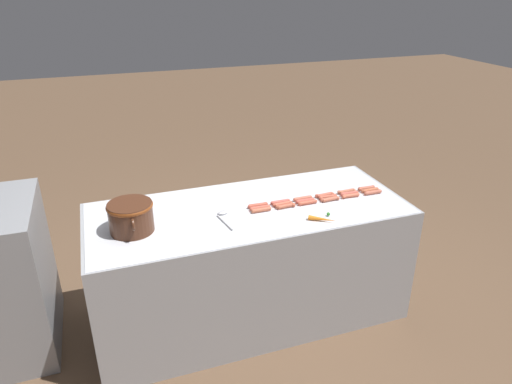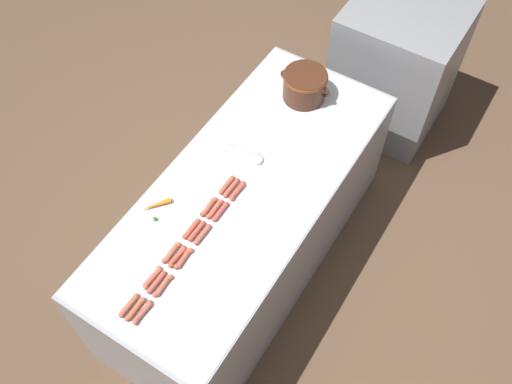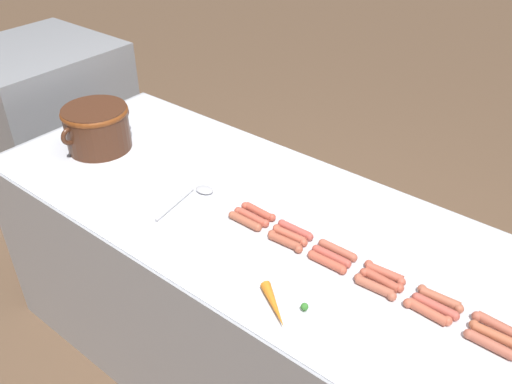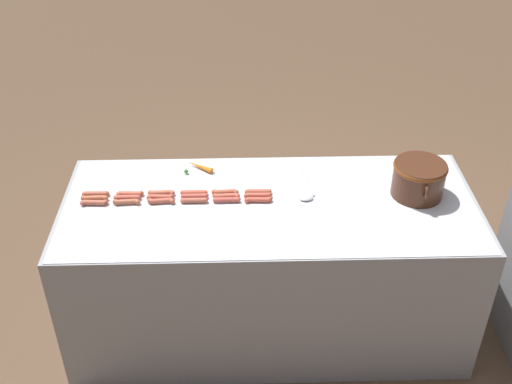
% 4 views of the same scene
% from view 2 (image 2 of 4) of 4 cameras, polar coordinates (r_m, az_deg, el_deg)
% --- Properties ---
extents(ground_plane, '(20.00, 20.00, 0.00)m').
position_cam_2_polar(ground_plane, '(3.87, -0.91, -6.65)').
color(ground_plane, brown).
extents(griddle_counter, '(0.88, 2.12, 0.86)m').
position_cam_2_polar(griddle_counter, '(3.50, -1.00, -3.39)').
color(griddle_counter, '#9EA0A5').
rests_on(griddle_counter, ground_plane).
extents(back_cabinet, '(0.78, 0.74, 1.02)m').
position_cam_2_polar(back_cabinet, '(4.38, 13.78, 12.05)').
color(back_cabinet, gray).
rests_on(back_cabinet, ground_plane).
extents(hot_dog_0, '(0.03, 0.14, 0.03)m').
position_cam_2_polar(hot_dog_0, '(2.84, -12.64, -11.04)').
color(hot_dog_0, '#B55C46').
rests_on(hot_dog_0, griddle_counter).
extents(hot_dog_1, '(0.03, 0.14, 0.03)m').
position_cam_2_polar(hot_dog_1, '(2.88, -10.36, -8.45)').
color(hot_dog_1, '#BF5C42').
rests_on(hot_dog_1, griddle_counter).
extents(hot_dog_2, '(0.03, 0.14, 0.03)m').
position_cam_2_polar(hot_dog_2, '(2.93, -8.49, -6.05)').
color(hot_dog_2, '#B55D45').
rests_on(hot_dog_2, griddle_counter).
extents(hot_dog_3, '(0.03, 0.14, 0.03)m').
position_cam_2_polar(hot_dog_3, '(2.99, -6.50, -3.69)').
color(hot_dog_3, '#BE543D').
rests_on(hot_dog_3, griddle_counter).
extents(hot_dog_4, '(0.03, 0.14, 0.03)m').
position_cam_2_polar(hot_dog_4, '(3.05, -4.76, -1.50)').
color(hot_dog_4, '#B1563D').
rests_on(hot_dog_4, griddle_counter).
extents(hot_dog_5, '(0.03, 0.14, 0.03)m').
position_cam_2_polar(hot_dog_5, '(3.12, -2.95, 0.73)').
color(hot_dog_5, '#B05B40').
rests_on(hot_dog_5, griddle_counter).
extents(hot_dog_6, '(0.03, 0.14, 0.03)m').
position_cam_2_polar(hot_dog_6, '(2.83, -12.03, -11.43)').
color(hot_dog_6, '#B65E3D').
rests_on(hot_dog_6, griddle_counter).
extents(hot_dog_7, '(0.03, 0.14, 0.03)m').
position_cam_2_polar(hot_dog_7, '(2.87, -9.94, -8.91)').
color(hot_dog_7, '#B85244').
rests_on(hot_dog_7, griddle_counter).
extents(hot_dog_8, '(0.03, 0.14, 0.03)m').
position_cam_2_polar(hot_dog_8, '(2.92, -7.92, -6.42)').
color(hot_dog_8, '#B4523D').
rests_on(hot_dog_8, griddle_counter).
extents(hot_dog_9, '(0.03, 0.14, 0.03)m').
position_cam_2_polar(hot_dog_9, '(2.98, -5.97, -3.92)').
color(hot_dog_9, '#B74F41').
rests_on(hot_dog_9, griddle_counter).
extents(hot_dog_10, '(0.03, 0.14, 0.03)m').
position_cam_2_polar(hot_dog_10, '(3.04, -4.14, -1.72)').
color(hot_dog_10, '#BF5942').
rests_on(hot_dog_10, griddle_counter).
extents(hot_dog_11, '(0.03, 0.14, 0.03)m').
position_cam_2_polar(hot_dog_11, '(3.11, -2.51, 0.40)').
color(hot_dog_11, '#BB5340').
rests_on(hot_dog_11, griddle_counter).
extents(hot_dog_12, '(0.03, 0.14, 0.03)m').
position_cam_2_polar(hot_dog_12, '(2.82, -11.32, -11.77)').
color(hot_dog_12, '#B25A45').
rests_on(hot_dog_12, griddle_counter).
extents(hot_dog_13, '(0.03, 0.14, 0.03)m').
position_cam_2_polar(hot_dog_13, '(2.86, -9.32, -9.27)').
color(hot_dog_13, '#B25D43').
rests_on(hot_dog_13, griddle_counter).
extents(hot_dog_14, '(0.04, 0.14, 0.03)m').
position_cam_2_polar(hot_dog_14, '(2.91, -7.29, -6.64)').
color(hot_dog_14, '#B95642').
rests_on(hot_dog_14, griddle_counter).
extents(hot_dog_15, '(0.03, 0.14, 0.03)m').
position_cam_2_polar(hot_dog_15, '(2.96, -5.38, -4.26)').
color(hot_dog_15, '#B55B45').
rests_on(hot_dog_15, griddle_counter).
extents(hot_dog_16, '(0.03, 0.14, 0.03)m').
position_cam_2_polar(hot_dog_16, '(3.03, -3.58, -1.98)').
color(hot_dog_16, '#B84F44').
rests_on(hot_dog_16, griddle_counter).
extents(hot_dog_17, '(0.03, 0.14, 0.03)m').
position_cam_2_polar(hot_dog_17, '(3.10, -1.88, 0.11)').
color(hot_dog_17, '#BE513D').
rests_on(hot_dog_17, griddle_counter).
extents(bean_pot, '(0.34, 0.27, 0.18)m').
position_cam_2_polar(bean_pot, '(3.50, 4.92, 10.73)').
color(bean_pot, '#472616').
rests_on(bean_pot, griddle_counter).
extents(serving_spoon, '(0.27, 0.09, 0.02)m').
position_cam_2_polar(serving_spoon, '(3.25, -0.27, 3.65)').
color(serving_spoon, '#B7B7BC').
rests_on(serving_spoon, griddle_counter).
extents(carrot, '(0.12, 0.16, 0.03)m').
position_cam_2_polar(carrot, '(3.09, -10.05, -1.38)').
color(carrot, orange).
rests_on(carrot, griddle_counter).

